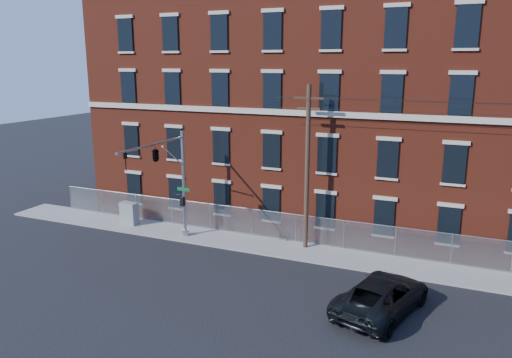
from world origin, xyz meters
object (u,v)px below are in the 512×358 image
object	(u,v)px
traffic_signal_mast	(163,164)
utility_pole_near	(307,165)
pickup_truck	(382,295)
utility_cabinet	(129,213)

from	to	relation	value
traffic_signal_mast	utility_pole_near	xyz separation A→B (m)	(8.00, 3.42, -0.05)
utility_pole_near	pickup_truck	bearing A→B (deg)	-47.81
utility_pole_near	utility_cabinet	size ratio (longest dim) A/B	6.35
utility_pole_near	utility_cabinet	distance (m)	13.64
traffic_signal_mast	utility_cabinet	size ratio (longest dim) A/B	4.44
pickup_truck	utility_pole_near	bearing A→B (deg)	-32.12
traffic_signal_mast	pickup_truck	size ratio (longest dim) A/B	1.17
traffic_signal_mast	utility_pole_near	world-z (taller)	utility_pole_near
utility_pole_near	traffic_signal_mast	bearing A→B (deg)	-156.86
utility_cabinet	utility_pole_near	bearing A→B (deg)	8.02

